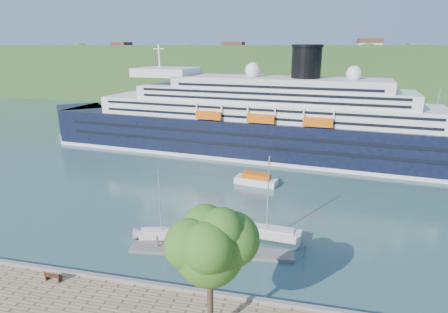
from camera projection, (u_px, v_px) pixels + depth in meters
ground at (152, 292)px, 37.27m from camera, size 400.00×400.00×0.00m
far_hillside at (281, 73)px, 169.29m from camera, size 400.00×50.00×24.00m
quay_coping at (151, 284)px, 36.75m from camera, size 220.00×0.50×0.30m
cruise_ship at (252, 101)px, 82.17m from camera, size 108.04×27.03×24.03m
park_bench at (53, 276)px, 37.36m from camera, size 1.77×0.74×1.13m
promenade_tree at (210, 267)px, 29.16m from camera, size 7.28×7.28×12.05m
floating_pontoon at (211, 251)px, 44.35m from camera, size 19.65×4.58×0.43m
sailboat_white_near at (164, 207)px, 45.97m from camera, size 7.28×3.43×9.07m
sailboat_white_far at (272, 202)px, 45.73m from camera, size 8.35×2.97×10.57m
tender_launch at (256, 179)px, 66.13m from camera, size 7.86×3.97×2.07m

